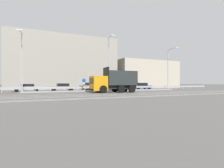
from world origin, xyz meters
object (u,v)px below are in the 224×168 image
at_px(street_lamp_2, 169,67).
at_px(parked_car_3, 92,86).
at_px(parked_car_4, 115,86).
at_px(parked_car_5, 142,86).
at_px(parked_car_1, 27,88).
at_px(median_road_sign, 84,85).
at_px(parked_car_2, 62,87).
at_px(street_lamp_1, 109,61).
at_px(dump_truck, 109,84).
at_px(street_lamp_0, 22,59).
at_px(church_tower, 102,70).

distance_m(street_lamp_2, parked_car_3, 15.70).
relative_size(street_lamp_2, parked_car_4, 1.96).
bearing_deg(parked_car_5, parked_car_1, 92.90).
distance_m(median_road_sign, parked_car_2, 4.55).
relative_size(parked_car_3, parked_car_4, 1.00).
xyz_separation_m(median_road_sign, street_lamp_1, (4.22, -0.19, 3.94)).
bearing_deg(parked_car_4, dump_truck, 147.23).
height_order(dump_truck, street_lamp_1, street_lamp_1).
bearing_deg(street_lamp_1, parked_car_3, 118.30).
bearing_deg(street_lamp_1, street_lamp_2, 0.12).
xyz_separation_m(parked_car_1, parked_car_4, (15.15, -0.35, 0.12)).
height_order(street_lamp_1, parked_car_1, street_lamp_1).
height_order(dump_truck, street_lamp_2, street_lamp_2).
relative_size(median_road_sign, street_lamp_1, 0.23).
height_order(parked_car_3, parked_car_4, parked_car_4).
xyz_separation_m(median_road_sign, parked_car_3, (2.33, 3.32, -0.37)).
bearing_deg(parked_car_2, street_lamp_1, -118.23).
distance_m(parked_car_1, parked_car_5, 21.05).
height_order(parked_car_3, parked_car_5, parked_car_3).
xyz_separation_m(street_lamp_0, parked_car_5, (21.56, 3.02, -3.93)).
distance_m(street_lamp_0, church_tower, 34.56).
bearing_deg(median_road_sign, street_lamp_0, -179.05).
distance_m(parked_car_3, parked_car_4, 4.62).
relative_size(street_lamp_2, church_tower, 0.64).
bearing_deg(parked_car_2, street_lamp_2, -100.75).
xyz_separation_m(street_lamp_1, parked_car_5, (8.62, 3.07, -4.34)).
bearing_deg(dump_truck, median_road_sign, 33.19).
bearing_deg(dump_truck, street_lamp_1, -21.01).
bearing_deg(parked_car_3, street_lamp_2, 71.77).
relative_size(parked_car_1, parked_car_2, 0.96).
distance_m(dump_truck, street_lamp_1, 5.77).
height_order(street_lamp_0, parked_car_4, street_lamp_0).
bearing_deg(street_lamp_1, church_tower, 71.33).
bearing_deg(parked_car_2, parked_car_5, -92.65).
relative_size(street_lamp_1, parked_car_1, 2.09).
height_order(street_lamp_2, parked_car_2, street_lamp_2).
height_order(parked_car_3, church_tower, church_tower).
xyz_separation_m(street_lamp_2, parked_car_5, (-4.31, 3.05, -3.89)).
bearing_deg(church_tower, dump_truck, -109.33).
xyz_separation_m(street_lamp_1, parked_car_4, (2.73, 3.38, -4.28)).
bearing_deg(street_lamp_2, parked_car_2, 169.45).
relative_size(street_lamp_1, church_tower, 0.72).
height_order(dump_truck, parked_car_4, dump_truck).
bearing_deg(street_lamp_0, church_tower, 50.52).
bearing_deg(median_road_sign, parked_car_5, 12.64).
relative_size(street_lamp_1, street_lamp_2, 1.12).
bearing_deg(dump_truck, street_lamp_2, -72.09).
relative_size(street_lamp_0, parked_car_3, 1.99).
relative_size(median_road_sign, street_lamp_2, 0.26).
height_order(median_road_sign, street_lamp_2, street_lamp_2).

